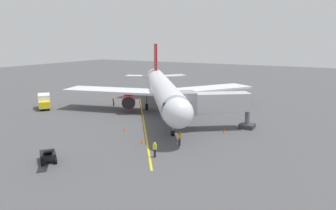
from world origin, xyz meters
name	(u,v)px	position (x,y,z in m)	size (l,w,h in m)	color
ground_plane	(173,110)	(0.00, 0.00, 0.00)	(220.00, 220.00, 0.00)	#4C4C4F
apron_lead_in_line	(143,120)	(0.40, 8.83, 0.01)	(0.24, 40.00, 0.01)	yellow
airplane	(163,90)	(0.56, 2.60, 4.00)	(31.24, 34.97, 11.50)	silver
jet_bridge	(209,103)	(-10.37, 8.63, 3.76)	(10.38, 8.42, 5.40)	#B7B7BC
ground_crew_marshaller	(155,149)	(-9.60, 21.79, 0.89)	(0.46, 0.37, 1.71)	#23232D
ground_crew_wing_walker	(114,101)	(11.56, 2.13, 0.89)	(0.44, 0.32, 1.71)	#23232D
ground_crew_loader	(180,138)	(-10.09, 16.96, 0.89)	(0.41, 0.27, 1.71)	#23232D
belt_loader_near_nose	(48,155)	(-0.71, 28.30, 0.71)	(4.37, 3.72, 2.32)	black
box_truck_portside	(44,101)	(20.92, 10.30, 1.39)	(4.78, 4.44, 2.62)	yellow
safety_cone_nose_left	(224,131)	(-12.93, 9.22, 0.28)	(0.32, 0.32, 0.55)	#F2590F
safety_cone_nose_right	(124,129)	(-0.66, 15.21, 0.28)	(0.32, 0.32, 0.55)	#F2590F
safety_cone_wing_port	(142,142)	(-5.89, 18.59, 0.28)	(0.32, 0.32, 0.55)	#F2590F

